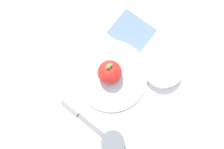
% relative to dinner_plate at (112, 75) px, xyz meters
% --- Properties ---
extents(ground_plane, '(2.40, 2.40, 0.00)m').
position_rel_dinner_plate_xyz_m(ground_plane, '(-0.01, 0.02, -0.01)').
color(ground_plane, silver).
extents(dinner_plate, '(0.25, 0.25, 0.01)m').
position_rel_dinner_plate_xyz_m(dinner_plate, '(0.00, 0.00, 0.00)').
color(dinner_plate, silver).
rests_on(dinner_plate, ground_plane).
extents(apple, '(0.08, 0.08, 0.09)m').
position_rel_dinner_plate_xyz_m(apple, '(0.00, 0.00, 0.05)').
color(apple, '#B21E19').
rests_on(apple, dinner_plate).
extents(side_bowl, '(0.13, 0.13, 0.04)m').
position_rel_dinner_plate_xyz_m(side_bowl, '(-0.01, -0.18, 0.02)').
color(side_bowl, white).
rests_on(side_bowl, ground_plane).
extents(cup, '(0.07, 0.07, 0.07)m').
position_rel_dinner_plate_xyz_m(cup, '(-0.22, 0.03, 0.03)').
color(cup, '#4C5156').
rests_on(cup, ground_plane).
extents(knife, '(0.17, 0.15, 0.01)m').
position_rel_dinner_plate_xyz_m(knife, '(-0.13, 0.12, -0.01)').
color(knife, '#59595E').
rests_on(knife, ground_plane).
extents(spoon, '(0.15, 0.14, 0.01)m').
position_rel_dinner_plate_xyz_m(spoon, '(-0.20, 0.13, -0.00)').
color(spoon, silver).
rests_on(spoon, ground_plane).
extents(linen_napkin, '(0.19, 0.19, 0.00)m').
position_rel_dinner_plate_xyz_m(linen_napkin, '(0.15, -0.10, -0.01)').
color(linen_napkin, slate).
rests_on(linen_napkin, ground_plane).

